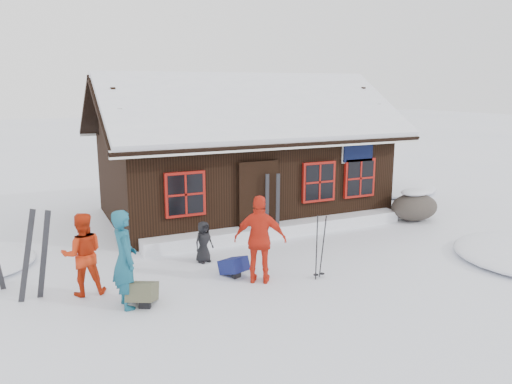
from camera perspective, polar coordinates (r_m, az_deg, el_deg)
ground at (r=11.13m, az=1.35°, el=-8.97°), size 120.00×120.00×0.00m
mountain_hut at (r=15.74m, az=-1.76°, el=3.18°), size 8.90×6.09×4.42m
snow_drift at (r=13.63m, az=2.82°, el=-4.25°), size 7.60×0.60×0.35m
snow_mounds at (r=13.42m, az=4.16°, el=-5.31°), size 20.60×13.20×0.48m
skier_teal at (r=9.41m, az=-14.79°, el=-7.42°), size 0.48×0.69×1.84m
skier_orange_left at (r=10.23m, az=-19.18°, el=-6.73°), size 0.83×0.67×1.63m
skier_orange_right at (r=10.22m, az=0.49°, el=-5.46°), size 1.15×0.95×1.84m
skier_crouched at (r=11.56m, az=-6.01°, el=-5.69°), size 0.55×0.44×0.97m
boulder at (r=15.80m, az=17.64°, el=-1.54°), size 1.50×1.12×0.87m
ski_pair_left at (r=10.30m, az=-23.90°, el=-6.70°), size 0.71×0.29×1.81m
ski_pair_right at (r=13.27m, az=1.89°, el=-1.71°), size 0.40×0.11×1.78m
ski_poles at (r=10.60m, az=7.29°, el=-6.37°), size 0.25×0.12×1.40m
backpack_blue at (r=10.81m, az=-2.56°, el=-8.76°), size 0.57×0.66×0.30m
backpack_olive at (r=9.68m, az=-12.82°, el=-11.51°), size 0.71×0.78×0.34m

